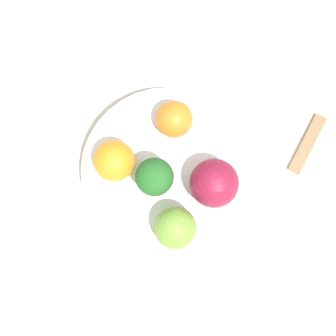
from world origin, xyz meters
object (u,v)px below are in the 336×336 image
object	(u,v)px
broccoli	(155,177)
apple_red	(175,228)
orange_front	(114,161)
spoon	(307,144)
bowl	(168,173)
apple_green	(214,183)
orange_back	(174,119)

from	to	relation	value
broccoli	apple_red	xyz separation A→B (m)	(-0.06, -0.01, -0.01)
orange_front	spoon	world-z (taller)	orange_front
apple_red	bowl	bearing A→B (deg)	-4.09
apple_green	broccoli	bearing A→B (deg)	74.74
apple_green	bowl	bearing A→B (deg)	56.95
bowl	broccoli	world-z (taller)	broccoli
broccoli	orange_back	distance (m)	0.08
apple_red	orange_front	world-z (taller)	same
bowl	orange_front	size ratio (longest dim) A/B	4.32
bowl	apple_red	xyz separation A→B (m)	(-0.07, 0.01, 0.04)
orange_front	orange_back	size ratio (longest dim) A/B	1.10
broccoli	spoon	distance (m)	0.22
apple_red	orange_back	distance (m)	0.13
bowl	broccoli	xyz separation A→B (m)	(-0.01, 0.02, 0.05)
spoon	apple_red	bearing A→B (deg)	112.52
apple_green	spoon	xyz separation A→B (m)	(0.04, -0.14, -0.06)
bowl	orange_back	distance (m)	0.07
broccoli	spoon	xyz separation A→B (m)	(0.02, -0.21, -0.07)
broccoli	bowl	bearing A→B (deg)	-53.64
broccoli	apple_red	bearing A→B (deg)	-167.88
broccoli	apple_green	distance (m)	0.07
broccoli	apple_red	size ratio (longest dim) A/B	1.24
bowl	apple_green	bearing A→B (deg)	-123.05
apple_red	orange_front	bearing A→B (deg)	31.75
apple_red	spoon	distance (m)	0.22
apple_red	apple_green	xyz separation A→B (m)	(0.04, -0.05, 0.00)
bowl	broccoli	size ratio (longest dim) A/B	3.49
apple_red	orange_back	world-z (taller)	apple_red
apple_red	apple_green	size ratio (longest dim) A/B	0.85
apple_green	orange_front	distance (m)	0.12
apple_red	orange_front	xyz separation A→B (m)	(0.09, 0.06, 0.00)
spoon	orange_front	bearing A→B (deg)	87.70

